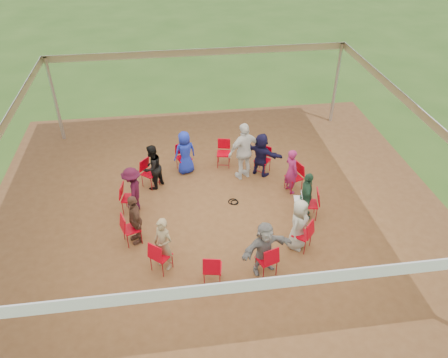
{
  "coord_description": "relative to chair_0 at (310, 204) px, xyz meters",
  "views": [
    {
      "loc": [
        -1.18,
        -9.42,
        7.87
      ],
      "look_at": [
        0.18,
        0.3,
        0.97
      ],
      "focal_mm": 35.0,
      "sensor_mm": 36.0,
      "label": 1
    }
  ],
  "objects": [
    {
      "name": "ground",
      "position": [
        -2.45,
        0.47,
        -0.45
      ],
      "size": [
        80.0,
        80.0,
        0.0
      ],
      "primitive_type": "plane",
      "color": "#345B1C",
      "rests_on": "ground"
    },
    {
      "name": "dirt_patch",
      "position": [
        -2.45,
        0.47,
        -0.44
      ],
      "size": [
        13.0,
        13.0,
        0.0
      ],
      "primitive_type": "plane",
      "color": "brown",
      "rests_on": "ground"
    },
    {
      "name": "tent",
      "position": [
        -2.45,
        0.47,
        1.92
      ],
      "size": [
        10.33,
        10.33,
        3.0
      ],
      "color": "#B2B2B7",
      "rests_on": "ground"
    },
    {
      "name": "chair_0",
      "position": [
        0.0,
        0.0,
        0.0
      ],
      "size": [
        0.51,
        0.5,
        0.9
      ],
      "primitive_type": null,
      "rotation": [
        0.0,
        0.0,
        1.38
      ],
      "color": "#C30012",
      "rests_on": "ground"
    },
    {
      "name": "chair_1",
      "position": [
        -0.09,
        1.29,
        0.0
      ],
      "size": [
        0.55,
        0.54,
        0.9
      ],
      "primitive_type": null,
      "rotation": [
        0.0,
        0.0,
        1.9
      ],
      "color": "#C30012",
      "rests_on": "ground"
    },
    {
      "name": "chair_2",
      "position": [
        -0.82,
        2.35,
        0.0
      ],
      "size": [
        0.61,
        0.61,
        0.9
      ],
      "primitive_type": null,
      "rotation": [
        0.0,
        0.0,
        2.43
      ],
      "color": "#C30012",
      "rests_on": "ground"
    },
    {
      "name": "chair_3",
      "position": [
        -1.98,
        2.92,
        0.0
      ],
      "size": [
        0.5,
        0.51,
        0.9
      ],
      "primitive_type": null,
      "rotation": [
        0.0,
        0.0,
        2.95
      ],
      "color": "#C30012",
      "rests_on": "ground"
    },
    {
      "name": "chair_4",
      "position": [
        -3.26,
        2.82,
        0.0
      ],
      "size": [
        0.54,
        0.55,
        0.9
      ],
      "primitive_type": null,
      "rotation": [
        0.0,
        0.0,
        -2.81
      ],
      "color": "#C30012",
      "rests_on": "ground"
    },
    {
      "name": "chair_5",
      "position": [
        -4.33,
        2.1,
        0.0
      ],
      "size": [
        0.61,
        0.61,
        0.9
      ],
      "primitive_type": null,
      "rotation": [
        0.0,
        0.0,
        -2.28
      ],
      "color": "#C30012",
      "rests_on": "ground"
    },
    {
      "name": "chair_6",
      "position": [
        -4.89,
        0.94,
        0.0
      ],
      "size": [
        0.51,
        0.5,
        0.9
      ],
      "primitive_type": null,
      "rotation": [
        0.0,
        0.0,
        -1.76
      ],
      "color": "#C30012",
      "rests_on": "ground"
    },
    {
      "name": "chair_7",
      "position": [
        -4.8,
        -0.35,
        0.0
      ],
      "size": [
        0.55,
        0.54,
        0.9
      ],
      "primitive_type": null,
      "rotation": [
        0.0,
        0.0,
        -1.24
      ],
      "color": "#C30012",
      "rests_on": "ground"
    },
    {
      "name": "chair_8",
      "position": [
        -4.08,
        -1.42,
        0.0
      ],
      "size": [
        0.61,
        0.61,
        0.9
      ],
      "primitive_type": null,
      "rotation": [
        0.0,
        0.0,
        -0.71
      ],
      "color": "#C30012",
      "rests_on": "ground"
    },
    {
      "name": "chair_9",
      "position": [
        -2.92,
        -1.98,
        0.0
      ],
      "size": [
        0.5,
        0.51,
        0.9
      ],
      "primitive_type": null,
      "rotation": [
        0.0,
        0.0,
        -0.19
      ],
      "color": "#C30012",
      "rests_on": "ground"
    },
    {
      "name": "chair_10",
      "position": [
        -1.63,
        -1.88,
        0.0
      ],
      "size": [
        0.54,
        0.55,
        0.9
      ],
      "primitive_type": null,
      "rotation": [
        0.0,
        0.0,
        0.33
      ],
      "color": "#C30012",
      "rests_on": "ground"
    },
    {
      "name": "chair_11",
      "position": [
        -0.56,
        -1.16,
        0.0
      ],
      "size": [
        0.61,
        0.61,
        0.9
      ],
      "primitive_type": null,
      "rotation": [
        0.0,
        0.0,
        0.86
      ],
      "color": "#C30012",
      "rests_on": "ground"
    },
    {
      "name": "person_seated_0",
      "position": [
        -0.12,
        0.02,
        0.27
      ],
      "size": [
        0.58,
        0.9,
        1.43
      ],
      "primitive_type": "imported",
      "rotation": [
        0.0,
        0.0,
        1.38
      ],
      "color": "#224833",
      "rests_on": "ground"
    },
    {
      "name": "person_seated_1",
      "position": [
        -0.21,
        1.25,
        0.27
      ],
      "size": [
        0.49,
        0.61,
        1.43
      ],
      "primitive_type": "imported",
      "rotation": [
        0.0,
        0.0,
        1.9
      ],
      "color": "#8B1B54",
      "rests_on": "ground"
    },
    {
      "name": "person_seated_2",
      "position": [
        -0.9,
        2.26,
        0.27
      ],
      "size": [
        1.33,
        1.24,
        1.43
      ],
      "primitive_type": "imported",
      "rotation": [
        0.0,
        0.0,
        2.43
      ],
      "color": "#17143A",
      "rests_on": "ground"
    },
    {
      "name": "person_seated_3",
      "position": [
        -3.23,
        2.71,
        0.27
      ],
      "size": [
        0.79,
        0.6,
        1.43
      ],
      "primitive_type": "imported",
      "rotation": [
        0.0,
        0.0,
        -2.81
      ],
      "color": "#192AAB",
      "rests_on": "ground"
    },
    {
      "name": "person_seated_4",
      "position": [
        -4.24,
        2.02,
        0.27
      ],
      "size": [
        0.76,
        0.79,
        1.43
      ],
      "primitive_type": "imported",
      "rotation": [
        0.0,
        0.0,
        -2.28
      ],
      "color": "black",
      "rests_on": "ground"
    },
    {
      "name": "person_seated_5",
      "position": [
        -4.78,
        0.92,
        0.27
      ],
      "size": [
        0.62,
        0.99,
        1.43
      ],
      "primitive_type": "imported",
      "rotation": [
        0.0,
        0.0,
        -1.76
      ],
      "color": "#390A1E",
      "rests_on": "ground"
    },
    {
      "name": "person_seated_6",
      "position": [
        -4.69,
        -0.31,
        0.27
      ],
      "size": [
        0.68,
        0.93,
        1.43
      ],
      "primitive_type": "imported",
      "rotation": [
        0.0,
        0.0,
        -1.24
      ],
      "color": "brown",
      "rests_on": "ground"
    },
    {
      "name": "person_seated_7",
      "position": [
        -4.0,
        -1.32,
        0.27
      ],
      "size": [
        0.62,
        0.6,
        1.43
      ],
      "primitive_type": "imported",
      "rotation": [
        0.0,
        0.0,
        -0.71
      ],
      "color": "#927D59",
      "rests_on": "ground"
    },
    {
      "name": "person_seated_8",
      "position": [
        -1.67,
        -1.77,
        0.27
      ],
      "size": [
        1.42,
        0.9,
        1.43
      ],
      "primitive_type": "imported",
      "rotation": [
        0.0,
        0.0,
        0.33
      ],
      "color": "gray",
      "rests_on": "ground"
    },
    {
      "name": "person_seated_9",
      "position": [
        -0.65,
        -1.08,
        0.27
      ],
      "size": [
        0.75,
        0.79,
        1.43
      ],
      "primitive_type": "imported",
      "rotation": [
        0.0,
        0.0,
        0.86
      ],
      "color": "#A5A493",
      "rests_on": "ground"
    },
    {
      "name": "standing_person",
      "position": [
        -1.44,
        2.17,
        0.49
      ],
      "size": [
        1.23,
        0.93,
        1.88
      ],
      "primitive_type": "imported",
      "rotation": [
        0.0,
        0.0,
        3.52
      ],
      "color": "silver",
      "rests_on": "ground"
    },
    {
      "name": "cable_coil",
      "position": [
        -1.96,
        0.92,
        -0.43
      ],
      "size": [
        0.35,
        0.35,
        0.03
      ],
      "rotation": [
        0.0,
        0.0,
        0.19
      ],
      "color": "black",
      "rests_on": "ground"
    },
    {
      "name": "laptop",
      "position": [
        -0.28,
        0.05,
        0.22
      ],
      "size": [
        0.29,
        0.34,
        0.21
      ],
      "rotation": [
        0.0,
        0.0,
        1.38
      ],
      "color": "#B7B7BC",
      "rests_on": "ground"
    }
  ]
}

